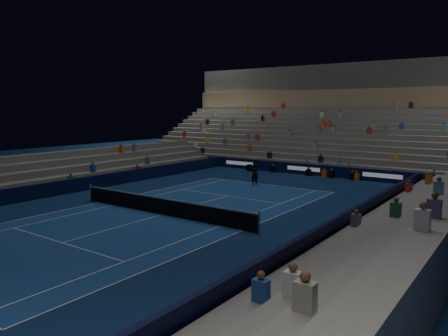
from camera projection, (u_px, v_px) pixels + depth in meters
ground at (162, 215)px, 24.35m from camera, size 90.00×90.00×0.00m
court_surface at (162, 215)px, 24.35m from camera, size 10.97×23.77×0.01m
sponsor_barrier_far at (304, 169)px, 39.15m from camera, size 44.00×0.25×1.00m
sponsor_barrier_east at (324, 235)px, 18.67m from camera, size 0.25×37.00×1.00m
sponsor_barrier_west at (61, 188)px, 29.90m from camera, size 0.25×37.00×1.00m
grandstand_main at (343, 133)px, 46.32m from camera, size 44.00×15.20×11.20m
grandstand_east at (409, 240)px, 16.60m from camera, size 5.00×37.00×2.50m
grandstand_west at (33, 177)px, 31.85m from camera, size 5.00×37.00×2.50m
tennis_net at (162, 206)px, 24.28m from camera, size 12.90×0.10×1.10m
tennis_player at (255, 174)px, 33.47m from camera, size 0.69×0.50×1.76m
broadcast_camera at (249, 168)px, 41.58m from camera, size 0.60×0.97×0.60m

